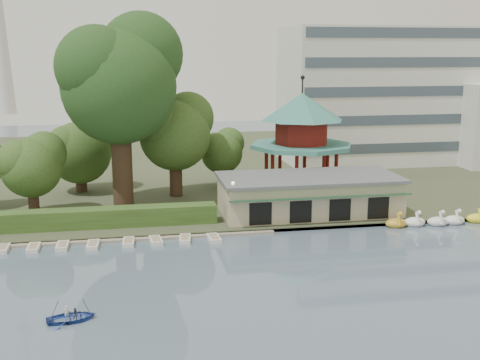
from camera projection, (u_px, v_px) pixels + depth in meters
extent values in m
plane|color=slate|center=(259.00, 310.00, 39.96)|extent=(220.00, 220.00, 0.00)
cube|color=#424930|center=(186.00, 165.00, 89.94)|extent=(220.00, 70.00, 0.40)
cube|color=gray|center=(220.00, 233.00, 56.57)|extent=(220.00, 0.60, 0.30)
cube|color=gray|center=(90.00, 240.00, 54.37)|extent=(34.00, 1.60, 0.24)
cube|color=#BAAB8B|center=(309.00, 196.00, 62.43)|extent=(18.00, 8.00, 3.60)
cube|color=#595B5E|center=(309.00, 177.00, 62.02)|extent=(18.60, 8.60, 0.30)
cube|color=#194C2D|center=(322.00, 198.00, 58.13)|extent=(18.00, 1.59, 0.45)
cylinder|color=#BAAB8B|center=(300.00, 185.00, 72.65)|extent=(10.40, 10.40, 1.20)
cylinder|color=#387D71|center=(301.00, 146.00, 71.64)|extent=(12.40, 12.40, 0.50)
cylinder|color=maroon|center=(302.00, 132.00, 71.29)|extent=(6.40, 6.40, 2.80)
cone|color=#387D71|center=(302.00, 107.00, 70.67)|extent=(10.00, 10.00, 3.20)
cylinder|color=black|center=(303.00, 85.00, 70.14)|extent=(0.16, 0.16, 1.80)
cube|color=silver|center=(383.00, 95.00, 91.18)|extent=(30.00, 14.00, 20.00)
cube|color=#395722|center=(58.00, 220.00, 56.76)|extent=(30.00, 2.00, 1.80)
cylinder|color=black|center=(233.00, 204.00, 58.00)|extent=(0.12, 0.12, 4.00)
sphere|color=beige|center=(233.00, 183.00, 57.56)|extent=(0.36, 0.36, 0.36)
cylinder|color=#3A281C|center=(122.00, 159.00, 64.14)|extent=(2.17, 2.17, 10.37)
sphere|color=#25461C|center=(119.00, 87.00, 62.54)|extent=(12.05, 12.05, 12.05)
sphere|color=#25461C|center=(141.00, 54.00, 64.00)|extent=(9.03, 9.03, 9.03)
sphere|color=#25461C|center=(97.00, 67.00, 60.57)|extent=(8.43, 8.43, 8.43)
cylinder|color=#3A281C|center=(33.00, 196.00, 61.30)|extent=(1.09, 1.09, 4.00)
sphere|color=#395722|center=(31.00, 168.00, 60.68)|extent=(6.08, 6.08, 6.08)
sphere|color=#395722|center=(44.00, 153.00, 61.50)|extent=(4.56, 4.56, 4.56)
sphere|color=#395722|center=(19.00, 161.00, 59.74)|extent=(4.25, 4.25, 4.25)
cylinder|color=#3A281C|center=(176.00, 171.00, 69.53)|extent=(1.46, 1.46, 5.71)
sphere|color=#395722|center=(175.00, 135.00, 68.65)|extent=(8.13, 8.13, 8.13)
sphere|color=#395722|center=(188.00, 118.00, 69.73)|extent=(6.10, 6.10, 6.10)
sphere|color=#395722|center=(163.00, 126.00, 67.38)|extent=(5.69, 5.69, 5.69)
cylinder|color=#3A281C|center=(222.00, 173.00, 74.68)|extent=(0.93, 0.93, 3.41)
sphere|color=#395722|center=(222.00, 153.00, 74.15)|extent=(5.18, 5.18, 5.18)
sphere|color=#395722|center=(229.00, 143.00, 74.86)|extent=(3.88, 3.88, 3.88)
sphere|color=#395722|center=(215.00, 148.00, 73.35)|extent=(3.62, 3.62, 3.62)
cylinder|color=#3A281C|center=(81.00, 176.00, 71.64)|extent=(1.33, 1.33, 3.83)
sphere|color=#395722|center=(80.00, 153.00, 71.05)|extent=(7.39, 7.39, 7.39)
sphere|color=#395722|center=(92.00, 141.00, 72.12)|extent=(5.55, 5.55, 5.55)
sphere|color=#395722|center=(67.00, 147.00, 69.95)|extent=(5.18, 5.18, 5.18)
ellipsoid|color=gold|center=(396.00, 223.00, 58.93)|extent=(2.16, 1.44, 0.99)
cylinder|color=gold|center=(399.00, 219.00, 58.29)|extent=(0.26, 0.79, 1.29)
sphere|color=gold|center=(401.00, 214.00, 57.86)|extent=(0.44, 0.44, 0.44)
ellipsoid|color=white|center=(414.00, 222.00, 59.32)|extent=(2.16, 1.44, 0.99)
cylinder|color=white|center=(417.00, 218.00, 58.68)|extent=(0.26, 0.79, 1.29)
sphere|color=white|center=(419.00, 213.00, 58.26)|extent=(0.44, 0.44, 0.44)
ellipsoid|color=white|center=(438.00, 222.00, 59.49)|extent=(2.16, 1.44, 0.99)
cylinder|color=white|center=(441.00, 218.00, 58.84)|extent=(0.26, 0.79, 1.29)
sphere|color=white|center=(443.00, 212.00, 58.42)|extent=(0.44, 0.44, 0.44)
ellipsoid|color=white|center=(454.00, 220.00, 59.94)|extent=(2.16, 1.44, 0.99)
cylinder|color=white|center=(457.00, 217.00, 59.29)|extent=(0.26, 0.79, 1.29)
sphere|color=white|center=(459.00, 211.00, 58.87)|extent=(0.44, 0.44, 0.44)
ellipsoid|color=yellow|center=(477.00, 219.00, 60.62)|extent=(2.16, 1.44, 0.99)
cylinder|color=yellow|center=(480.00, 215.00, 59.98)|extent=(0.26, 0.79, 1.29)
cube|color=silver|center=(3.00, 249.00, 51.90)|extent=(1.02, 2.31, 0.36)
cube|color=silver|center=(33.00, 248.00, 52.09)|extent=(1.03, 2.31, 0.36)
cube|color=silver|center=(63.00, 246.00, 52.62)|extent=(1.04, 2.32, 0.36)
cube|color=silver|center=(93.00, 245.00, 52.90)|extent=(1.12, 2.35, 0.36)
cube|color=silver|center=(129.00, 242.00, 53.66)|extent=(1.10, 2.34, 0.36)
cube|color=silver|center=(156.00, 241.00, 54.10)|extent=(1.23, 2.39, 0.36)
cube|color=silver|center=(185.00, 239.00, 54.60)|extent=(1.27, 2.40, 0.36)
cube|color=silver|center=(214.00, 238.00, 54.79)|extent=(1.16, 2.37, 0.36)
imported|color=#2D4AA4|center=(71.00, 314.00, 38.30)|extent=(4.78, 3.78, 0.90)
imported|color=silver|center=(67.00, 312.00, 38.43)|extent=(0.34, 0.25, 0.85)
imported|color=#393D53|center=(76.00, 314.00, 38.15)|extent=(0.45, 0.37, 0.82)
cylinder|color=#3A281C|center=(52.00, 317.00, 38.11)|extent=(0.94, 0.29, 2.01)
cylinder|color=#3A281C|center=(91.00, 314.00, 38.54)|extent=(0.94, 0.29, 2.01)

